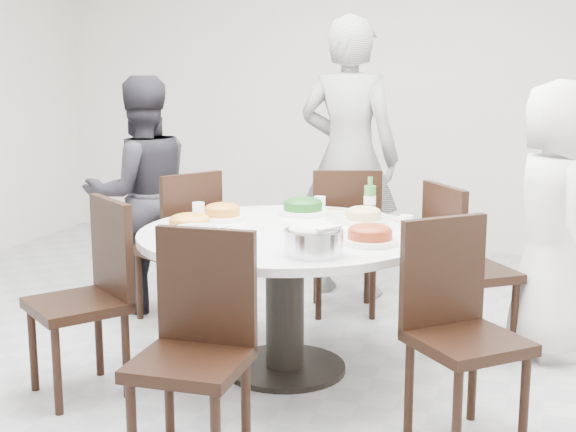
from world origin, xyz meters
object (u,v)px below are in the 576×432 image
(dining_table, at_px, (285,302))
(soup_bowl, at_px, (198,236))
(diner_middle, at_px, (349,158))
(chair_ne, at_px, (472,269))
(chair_n, at_px, (344,240))
(diner_right, at_px, (555,220))
(rice_bowl, at_px, (314,242))
(chair_sw, at_px, (76,300))
(chair_s, at_px, (189,358))
(diner_left, at_px, (141,194))
(chair_se, at_px, (468,337))
(chair_nw, at_px, (176,246))
(beverage_bottle, at_px, (370,197))

(dining_table, bearing_deg, soup_bowl, -125.50)
(diner_middle, bearing_deg, chair_ne, 140.76)
(chair_n, relative_size, diner_middle, 0.50)
(diner_right, bearing_deg, diner_middle, 40.98)
(chair_n, bearing_deg, rice_bowl, 80.38)
(chair_n, bearing_deg, chair_sw, 43.32)
(chair_sw, bearing_deg, dining_table, 71.43)
(soup_bowl, bearing_deg, diner_middle, 82.74)
(chair_ne, bearing_deg, chair_s, 114.98)
(diner_left, relative_size, rice_bowl, 5.69)
(chair_sw, height_order, diner_middle, diner_middle)
(chair_s, xyz_separation_m, chair_se, (1.00, 0.59, 0.00))
(chair_nw, bearing_deg, diner_right, 124.38)
(diner_left, bearing_deg, chair_s, 79.50)
(diner_left, relative_size, soup_bowl, 5.94)
(chair_nw, bearing_deg, rice_bowl, 80.60)
(dining_table, xyz_separation_m, diner_left, (-1.24, 0.74, 0.38))
(chair_se, height_order, soup_bowl, chair_se)
(chair_s, distance_m, diner_middle, 2.65)
(chair_sw, height_order, soup_bowl, chair_sw)
(chair_ne, relative_size, chair_se, 1.00)
(dining_table, height_order, chair_nw, chair_nw)
(chair_se, height_order, rice_bowl, chair_se)
(chair_n, distance_m, chair_s, 2.20)
(diner_right, bearing_deg, chair_s, 125.07)
(chair_n, height_order, rice_bowl, chair_n)
(beverage_bottle, bearing_deg, chair_sw, -136.56)
(dining_table, bearing_deg, diner_right, 29.00)
(chair_sw, bearing_deg, beverage_bottle, 79.30)
(chair_nw, distance_m, beverage_bottle, 1.30)
(diner_middle, bearing_deg, chair_s, 94.81)
(chair_s, distance_m, diner_left, 2.25)
(diner_right, bearing_deg, rice_bowl, 119.12)
(chair_s, relative_size, rice_bowl, 3.57)
(diner_right, bearing_deg, beverage_bottle, 83.05)
(chair_n, relative_size, chair_s, 1.00)
(chair_n, xyz_separation_m, chair_sw, (-0.88, -1.69, 0.00))
(chair_s, relative_size, soup_bowl, 3.73)
(chair_se, xyz_separation_m, diner_right, (0.31, 1.25, 0.28))
(diner_middle, bearing_deg, chair_nw, 50.39)
(chair_sw, bearing_deg, soup_bowl, 55.29)
(dining_table, height_order, diner_middle, diner_middle)
(diner_left, bearing_deg, diner_right, 135.56)
(diner_middle, distance_m, diner_left, 1.41)
(chair_nw, height_order, chair_se, same)
(chair_n, xyz_separation_m, chair_se, (0.96, -1.61, 0.00))
(chair_sw, bearing_deg, chair_se, 38.49)
(chair_n, relative_size, beverage_bottle, 4.21)
(chair_sw, xyz_separation_m, diner_left, (-0.39, 1.35, 0.28))
(chair_ne, relative_size, diner_left, 0.63)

